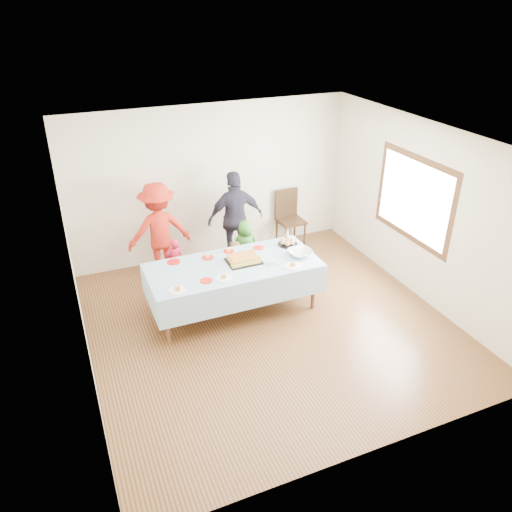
{
  "coord_description": "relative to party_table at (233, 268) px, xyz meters",
  "views": [
    {
      "loc": [
        -2.49,
        -5.42,
        4.3
      ],
      "look_at": [
        -0.09,
        0.3,
        0.99
      ],
      "focal_mm": 35.0,
      "sensor_mm": 36.0,
      "label": 1
    }
  ],
  "objects": [
    {
      "name": "adult_left",
      "position": [
        -0.74,
        1.51,
        0.09
      ],
      "size": [
        1.07,
        0.63,
        1.63
      ],
      "primitive_type": "imported",
      "rotation": [
        0.0,
        0.0,
        3.16
      ],
      "color": "red",
      "rests_on": "ground"
    },
    {
      "name": "plate_red_far_d",
      "position": [
        0.55,
        0.35,
        0.06
      ],
      "size": [
        0.16,
        0.16,
        0.01
      ],
      "primitive_type": "cylinder",
      "color": "red",
      "rests_on": "party_table"
    },
    {
      "name": "plate_white_right",
      "position": [
        0.77,
        -0.39,
        0.06
      ],
      "size": [
        0.24,
        0.24,
        0.01
      ],
      "primitive_type": "cylinder",
      "color": "white",
      "rests_on": "party_table"
    },
    {
      "name": "ground",
      "position": [
        0.34,
        -0.55,
        -0.72
      ],
      "size": [
        5.0,
        5.0,
        0.0
      ],
      "primitive_type": "plane",
      "color": "#442C13",
      "rests_on": "ground"
    },
    {
      "name": "plate_red_far_a",
      "position": [
        -0.78,
        0.41,
        0.06
      ],
      "size": [
        0.2,
        0.2,
        0.01
      ],
      "primitive_type": "cylinder",
      "color": "red",
      "rests_on": "party_table"
    },
    {
      "name": "dining_chair",
      "position": [
        1.76,
        1.74,
        -0.14
      ],
      "size": [
        0.47,
        0.47,
        1.05
      ],
      "rotation": [
        0.0,
        0.0,
        0.03
      ],
      "color": "black",
      "rests_on": "ground"
    },
    {
      "name": "birthday_cake",
      "position": [
        0.17,
        0.03,
        0.1
      ],
      "size": [
        0.5,
        0.38,
        0.09
      ],
      "color": "black",
      "rests_on": "party_table"
    },
    {
      "name": "plate_red_near",
      "position": [
        -0.5,
        -0.29,
        0.06
      ],
      "size": [
        0.17,
        0.17,
        0.01
      ],
      "primitive_type": "cylinder",
      "color": "red",
      "rests_on": "party_table"
    },
    {
      "name": "rolls_tray",
      "position": [
        1.01,
        0.27,
        0.09
      ],
      "size": [
        0.31,
        0.31,
        0.09
      ],
      "color": "black",
      "rests_on": "party_table"
    },
    {
      "name": "adult_right",
      "position": [
        0.58,
        1.43,
        0.11
      ],
      "size": [
        0.99,
        0.44,
        1.67
      ],
      "primitive_type": "imported",
      "rotation": [
        0.0,
        0.0,
        3.11
      ],
      "color": "#282735",
      "rests_on": "ground"
    },
    {
      "name": "punch_bowl",
      "position": [
        1.03,
        -0.13,
        0.1
      ],
      "size": [
        0.35,
        0.35,
        0.09
      ],
      "primitive_type": "imported",
      "color": "silver",
      "rests_on": "party_table"
    },
    {
      "name": "plate_red_far_c",
      "position": [
        0.08,
        0.42,
        0.06
      ],
      "size": [
        0.16,
        0.16,
        0.01
      ],
      "primitive_type": "cylinder",
      "color": "red",
      "rests_on": "party_table"
    },
    {
      "name": "toddler_mid",
      "position": [
        0.59,
        1.0,
        -0.25
      ],
      "size": [
        0.54,
        0.44,
        0.96
      ],
      "primitive_type": "imported",
      "rotation": [
        0.0,
        0.0,
        2.82
      ],
      "color": "#357B29",
      "rests_on": "ground"
    },
    {
      "name": "toddler_left",
      "position": [
        -0.61,
        1.09,
        -0.32
      ],
      "size": [
        0.32,
        0.24,
        0.82
      ],
      "primitive_type": "imported",
      "rotation": [
        0.0,
        0.0,
        3.0
      ],
      "color": "red",
      "rests_on": "ground"
    },
    {
      "name": "toddler_right",
      "position": [
        0.24,
        0.62,
        -0.32
      ],
      "size": [
        0.48,
        0.43,
        0.81
      ],
      "primitive_type": "imported",
      "rotation": [
        0.0,
        0.0,
        3.51
      ],
      "color": "tan",
      "rests_on": "ground"
    },
    {
      "name": "plate_white_left",
      "position": [
        -0.93,
        -0.38,
        0.06
      ],
      "size": [
        0.24,
        0.24,
        0.01
      ],
      "primitive_type": "cylinder",
      "color": "white",
      "rests_on": "party_table"
    },
    {
      "name": "room_walls",
      "position": [
        0.4,
        -0.54,
        1.05
      ],
      "size": [
        5.04,
        5.04,
        2.72
      ],
      "color": "beige",
      "rests_on": "ground"
    },
    {
      "name": "party_table",
      "position": [
        0.0,
        0.0,
        0.0
      ],
      "size": [
        2.5,
        1.1,
        0.78
      ],
      "color": "#58311E",
      "rests_on": "ground"
    },
    {
      "name": "fork_pile",
      "position": [
        0.57,
        -0.19,
        0.09
      ],
      "size": [
        0.24,
        0.18,
        0.07
      ],
      "primitive_type": null,
      "color": "white",
      "rests_on": "party_table"
    },
    {
      "name": "plate_red_far_b",
      "position": [
        -0.28,
        0.34,
        0.06
      ],
      "size": [
        0.18,
        0.18,
        0.01
      ],
      "primitive_type": "cylinder",
      "color": "red",
      "rests_on": "party_table"
    },
    {
      "name": "plate_white_mid",
      "position": [
        -0.26,
        -0.32,
        0.06
      ],
      "size": [
        0.22,
        0.22,
        0.01
      ],
      "primitive_type": "cylinder",
      "color": "white",
      "rests_on": "party_table"
    },
    {
      "name": "party_hat",
      "position": [
        1.09,
        0.46,
        0.14
      ],
      "size": [
        0.1,
        0.1,
        0.17
      ],
      "primitive_type": "cone",
      "color": "white",
      "rests_on": "party_table"
    }
  ]
}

